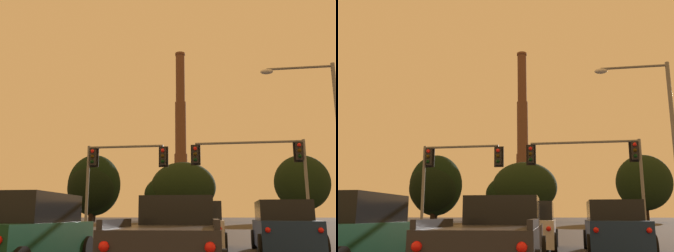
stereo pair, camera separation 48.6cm
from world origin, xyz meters
TOP-DOWN VIEW (x-y plane):
  - suv_left_lane_second at (-3.46, 7.19)m, footprint 2.16×4.93m
  - pickup_truck_center_lane_second at (0.20, 7.20)m, footprint 2.42×5.58m
  - suv_right_lane_front at (3.42, 13.20)m, footprint 2.10×4.91m
  - suv_center_lane_front at (0.29, 14.12)m, footprint 2.22×4.95m
  - traffic_light_overhead_left at (-5.22, 20.87)m, footprint 5.11×0.50m
  - traffic_light_overhead_right at (3.63, 21.12)m, footprint 6.73×0.50m
  - street_lamp at (6.28, 17.43)m, footprint 3.64×0.36m
  - smokestack at (-12.43, 117.74)m, footprint 6.40×6.40m
  - treeline_far_right at (-7.89, 82.53)m, footprint 13.99×12.59m
  - treeline_far_left at (-29.59, 86.31)m, footprint 11.35×10.22m
  - treeline_right_mid at (16.93, 83.61)m, footprint 11.42×10.28m
  - treeline_center_left at (-10.21, 83.87)m, footprint 12.69×11.42m
  - treeline_center_right at (-29.59, 87.79)m, footprint 12.42×11.18m

SIDE VIEW (x-z plane):
  - pickup_truck_center_lane_second at x=0.20m, z-range -0.11..1.71m
  - suv_left_lane_second at x=-3.46m, z-range -0.03..1.83m
  - suv_right_lane_front at x=3.42m, z-range -0.03..1.83m
  - suv_center_lane_front at x=0.29m, z-range -0.03..1.83m
  - traffic_light_overhead_left at x=-5.22m, z-range 1.45..6.96m
  - traffic_light_overhead_right at x=3.63m, z-range 1.54..7.15m
  - street_lamp at x=6.28m, z-range 1.02..9.79m
  - treeline_center_left at x=-10.21m, z-range 0.81..11.03m
  - treeline_far_right at x=-7.89m, z-range 0.91..13.57m
  - treeline_far_left at x=-29.59m, z-range 0.99..14.18m
  - treeline_right_mid at x=16.93m, z-range 1.14..14.93m
  - treeline_center_right at x=-29.59m, z-range 0.63..16.09m
  - smokestack at x=-12.43m, z-range -5.78..47.64m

